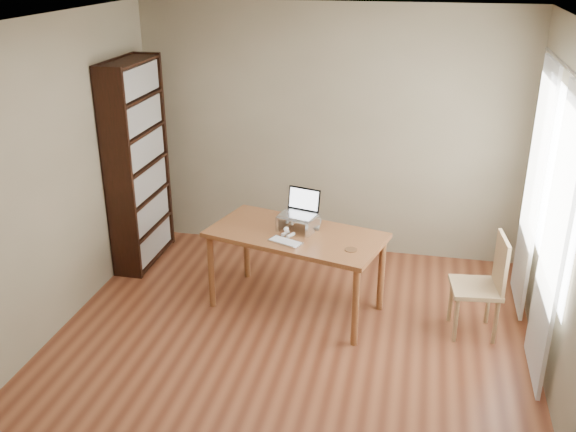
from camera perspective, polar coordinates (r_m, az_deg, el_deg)
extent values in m
cube|color=#5A2A17|center=(5.25, -0.58, -13.15)|extent=(4.00, 4.50, 0.02)
cube|color=silver|center=(4.28, -0.73, 16.60)|extent=(4.00, 4.50, 0.02)
cube|color=#766A4F|center=(6.71, 3.68, 7.42)|extent=(4.00, 0.02, 2.60)
cube|color=#766A4F|center=(2.75, -11.68, -17.75)|extent=(4.00, 0.02, 2.60)
cube|color=#766A4F|center=(5.39, -21.97, 1.90)|extent=(0.02, 4.50, 2.60)
cube|color=white|center=(5.32, 22.73, 2.65)|extent=(0.01, 1.80, 1.40)
cube|color=black|center=(6.29, -14.88, 3.25)|extent=(0.30, 0.04, 2.10)
cube|color=black|center=(7.03, -11.80, 5.56)|extent=(0.30, 0.04, 2.10)
cube|color=black|center=(6.72, -14.35, 4.53)|extent=(0.02, 0.90, 2.10)
cube|color=black|center=(7.03, -12.52, -3.44)|extent=(0.30, 0.84, 0.02)
cube|color=black|center=(6.95, -12.41, -2.21)|extent=(0.20, 0.78, 0.28)
cube|color=black|center=(6.89, -12.76, -0.90)|extent=(0.30, 0.84, 0.03)
cube|color=black|center=(6.82, -12.65, 0.39)|extent=(0.20, 0.78, 0.28)
cube|color=black|center=(6.77, -13.00, 1.74)|extent=(0.30, 0.84, 0.02)
cube|color=black|center=(6.70, -12.90, 3.08)|extent=(0.20, 0.78, 0.28)
cube|color=black|center=(6.66, -13.26, 4.47)|extent=(0.30, 0.84, 0.02)
cube|color=black|center=(6.59, -13.15, 5.86)|extent=(0.20, 0.78, 0.28)
cube|color=black|center=(6.56, -13.52, 7.29)|extent=(0.30, 0.84, 0.02)
cube|color=black|center=(6.51, -13.42, 8.73)|extent=(0.20, 0.78, 0.28)
cube|color=black|center=(6.48, -13.80, 10.19)|extent=(0.30, 0.84, 0.02)
cube|color=black|center=(6.44, -13.70, 11.66)|extent=(0.20, 0.78, 0.28)
cube|color=black|center=(6.42, -14.09, 13.14)|extent=(0.30, 0.84, 0.03)
cube|color=silver|center=(4.89, 22.59, -2.19)|extent=(0.03, 0.70, 2.20)
cube|color=silver|center=(5.90, 20.98, 2.21)|extent=(0.03, 0.70, 2.20)
cylinder|color=silver|center=(5.10, 23.56, 12.03)|extent=(0.03, 1.90, 0.03)
cube|color=brown|center=(5.65, 0.72, -1.71)|extent=(1.66, 1.12, 0.04)
cylinder|color=brown|center=(6.25, -5.01, -3.08)|extent=(0.06, 0.06, 0.71)
cylinder|color=brown|center=(6.02, 7.88, -4.30)|extent=(0.06, 0.06, 0.71)
cylinder|color=brown|center=(5.71, -6.88, -5.81)|extent=(0.06, 0.06, 0.71)
cylinder|color=brown|center=(5.45, 7.30, -7.29)|extent=(0.06, 0.06, 0.71)
cube|color=silver|center=(5.72, -0.54, -0.53)|extent=(0.03, 0.25, 0.12)
cube|color=silver|center=(5.66, 2.32, -0.77)|extent=(0.03, 0.25, 0.12)
cube|color=silver|center=(5.66, 0.89, -0.03)|extent=(0.32, 0.25, 0.01)
cube|color=silver|center=(5.66, 0.89, 0.10)|extent=(0.35, 0.28, 0.02)
cube|color=black|center=(5.73, 1.14, 1.57)|extent=(0.31, 0.12, 0.20)
cube|color=white|center=(5.72, 1.13, 1.54)|extent=(0.28, 0.10, 0.17)
cube|color=silver|center=(5.45, -0.22, -2.33)|extent=(0.32, 0.23, 0.02)
cube|color=silver|center=(5.45, -0.22, -2.25)|extent=(0.29, 0.20, 0.00)
cylinder|color=brown|center=(5.35, 5.61, -3.00)|extent=(0.10, 0.10, 0.01)
ellipsoid|color=#413B33|center=(5.71, 1.05, -0.49)|extent=(0.17, 0.38, 0.13)
ellipsoid|color=#413B33|center=(5.81, 1.26, -0.11)|extent=(0.15, 0.16, 0.12)
ellipsoid|color=#413B33|center=(5.53, 0.67, -1.05)|extent=(0.10, 0.10, 0.09)
ellipsoid|color=silver|center=(5.58, 0.75, -1.22)|extent=(0.09, 0.09, 0.08)
sphere|color=silver|center=(5.51, 0.59, -1.34)|extent=(0.04, 0.04, 0.04)
cone|color=#413B33|center=(5.52, 0.39, -0.59)|extent=(0.03, 0.04, 0.04)
cone|color=#413B33|center=(5.51, 0.96, -0.64)|extent=(0.03, 0.04, 0.04)
cylinder|color=silver|center=(5.56, 0.34, -1.73)|extent=(0.03, 0.09, 0.03)
cylinder|color=silver|center=(5.55, 0.95, -1.79)|extent=(0.03, 0.09, 0.03)
cylinder|color=#413B33|center=(5.83, 2.16, -0.48)|extent=(0.14, 0.21, 0.03)
cube|color=#A28958|center=(5.64, 16.32, -6.17)|extent=(0.44, 0.44, 0.04)
cylinder|color=#A28958|center=(5.59, 14.50, -8.75)|extent=(0.04, 0.04, 0.43)
cylinder|color=#A28958|center=(5.62, 17.82, -8.98)|extent=(0.04, 0.04, 0.43)
cylinder|color=#A28958|center=(5.87, 14.44, -7.13)|extent=(0.04, 0.04, 0.43)
cylinder|color=#A28958|center=(5.90, 17.59, -7.36)|extent=(0.04, 0.04, 0.43)
cube|color=#A28958|center=(5.55, 18.44, -4.15)|extent=(0.07, 0.38, 0.48)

